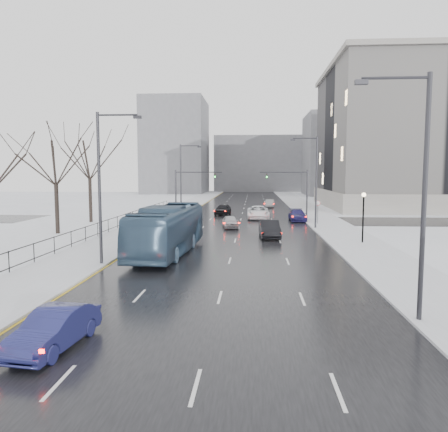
% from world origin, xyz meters
% --- Properties ---
extents(road, '(16.00, 150.00, 0.04)m').
position_xyz_m(road, '(0.00, 60.00, 0.02)').
color(road, black).
rests_on(road, ground).
extents(cross_road, '(130.00, 10.00, 0.04)m').
position_xyz_m(cross_road, '(0.00, 48.00, 0.02)').
color(cross_road, black).
rests_on(cross_road, ground).
extents(sidewalk_left, '(5.00, 150.00, 0.16)m').
position_xyz_m(sidewalk_left, '(-10.50, 60.00, 0.08)').
color(sidewalk_left, silver).
rests_on(sidewalk_left, ground).
extents(sidewalk_right, '(5.00, 150.00, 0.16)m').
position_xyz_m(sidewalk_right, '(10.50, 60.00, 0.08)').
color(sidewalk_right, silver).
rests_on(sidewalk_right, ground).
extents(park_strip, '(14.00, 150.00, 0.12)m').
position_xyz_m(park_strip, '(-20.00, 60.00, 0.06)').
color(park_strip, white).
rests_on(park_strip, ground).
extents(tree_park_d, '(8.75, 8.75, 12.50)m').
position_xyz_m(tree_park_d, '(-17.80, 34.00, 0.00)').
color(tree_park_d, black).
rests_on(tree_park_d, ground).
extents(tree_park_e, '(9.45, 9.45, 13.50)m').
position_xyz_m(tree_park_e, '(-18.20, 44.00, 0.00)').
color(tree_park_e, black).
rests_on(tree_park_e, ground).
extents(iron_fence, '(0.06, 70.00, 1.30)m').
position_xyz_m(iron_fence, '(-13.00, 30.00, 0.91)').
color(iron_fence, black).
rests_on(iron_fence, sidewalk_left).
extents(streetlight_r_near, '(2.95, 0.25, 10.00)m').
position_xyz_m(streetlight_r_near, '(8.17, 10.00, 5.62)').
color(streetlight_r_near, '#2D2D33').
rests_on(streetlight_r_near, ground).
extents(streetlight_r_mid, '(2.95, 0.25, 10.00)m').
position_xyz_m(streetlight_r_mid, '(8.17, 40.00, 5.62)').
color(streetlight_r_mid, '#2D2D33').
rests_on(streetlight_r_mid, ground).
extents(streetlight_l_near, '(2.95, 0.25, 10.00)m').
position_xyz_m(streetlight_l_near, '(-8.17, 20.00, 5.62)').
color(streetlight_l_near, '#2D2D33').
rests_on(streetlight_l_near, ground).
extents(streetlight_l_far, '(2.95, 0.25, 10.00)m').
position_xyz_m(streetlight_l_far, '(-8.17, 52.00, 5.62)').
color(streetlight_l_far, '#2D2D33').
rests_on(streetlight_l_far, ground).
extents(lamppost_r_mid, '(0.36, 0.36, 4.28)m').
position_xyz_m(lamppost_r_mid, '(11.00, 30.00, 2.94)').
color(lamppost_r_mid, black).
rests_on(lamppost_r_mid, sidewalk_right).
extents(mast_signal_right, '(6.10, 0.33, 6.50)m').
position_xyz_m(mast_signal_right, '(7.33, 48.00, 4.11)').
color(mast_signal_right, '#2D2D33').
rests_on(mast_signal_right, ground).
extents(mast_signal_left, '(6.10, 0.33, 6.50)m').
position_xyz_m(mast_signal_left, '(-7.33, 48.00, 4.11)').
color(mast_signal_left, '#2D2D33').
rests_on(mast_signal_left, ground).
extents(no_uturn_sign, '(0.60, 0.06, 2.70)m').
position_xyz_m(no_uturn_sign, '(9.20, 44.00, 2.30)').
color(no_uturn_sign, '#2D2D33').
rests_on(no_uturn_sign, sidewalk_right).
extents(civic_building, '(41.00, 31.00, 24.80)m').
position_xyz_m(civic_building, '(35.00, 72.00, 11.21)').
color(civic_building, gray).
rests_on(civic_building, ground).
extents(bldg_far_right, '(24.00, 20.00, 22.00)m').
position_xyz_m(bldg_far_right, '(28.00, 115.00, 11.00)').
color(bldg_far_right, slate).
rests_on(bldg_far_right, ground).
extents(bldg_far_left, '(18.00, 22.00, 28.00)m').
position_xyz_m(bldg_far_left, '(-22.00, 125.00, 14.00)').
color(bldg_far_left, slate).
rests_on(bldg_far_left, ground).
extents(bldg_far_center, '(30.00, 18.00, 18.00)m').
position_xyz_m(bldg_far_center, '(4.00, 140.00, 9.00)').
color(bldg_far_center, slate).
rests_on(bldg_far_center, ground).
extents(sedan_left_near, '(1.97, 4.35, 1.39)m').
position_xyz_m(sedan_left_near, '(-5.25, 6.41, 0.73)').
color(sedan_left_near, navy).
rests_on(sedan_left_near, road).
extents(bus, '(3.77, 13.23, 3.64)m').
position_xyz_m(bus, '(-4.80, 24.42, 1.86)').
color(bus, '#3A5571').
rests_on(bus, road).
extents(sedan_center_near, '(2.17, 4.24, 1.38)m').
position_xyz_m(sedan_center_near, '(-0.94, 40.13, 0.73)').
color(sedan_center_near, '#ACACB1').
rests_on(sedan_center_near, road).
extents(sedan_right_near, '(2.03, 5.10, 1.65)m').
position_xyz_m(sedan_right_near, '(3.14, 32.99, 0.86)').
color(sedan_right_near, black).
rests_on(sedan_right_near, road).
extents(sedan_right_cross, '(2.90, 6.18, 1.71)m').
position_xyz_m(sedan_right_cross, '(2.25, 49.93, 0.90)').
color(sedan_right_cross, white).
rests_on(sedan_right_cross, road).
extents(sedan_right_far, '(2.09, 5.00, 1.44)m').
position_xyz_m(sedan_right_far, '(7.20, 47.60, 0.76)').
color(sedan_right_far, navy).
rests_on(sedan_right_far, road).
extents(sedan_center_far, '(2.47, 4.87, 1.59)m').
position_xyz_m(sedan_center_far, '(-2.79, 55.09, 0.83)').
color(sedan_center_far, black).
rests_on(sedan_center_far, road).
extents(sedan_right_distant, '(1.83, 4.28, 1.37)m').
position_xyz_m(sedan_right_distant, '(4.50, 69.60, 0.73)').
color(sedan_right_distant, gray).
rests_on(sedan_right_distant, road).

